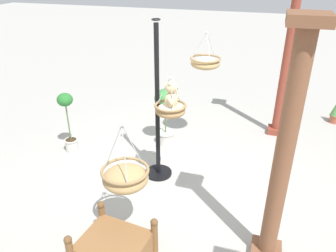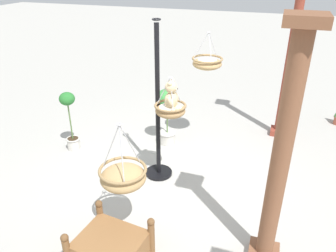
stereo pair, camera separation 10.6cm
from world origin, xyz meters
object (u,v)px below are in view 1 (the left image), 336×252
at_px(hanging_basket_with_teddy, 170,109).
at_px(greenhouse_pillar_left, 287,61).
at_px(wooden_planter_box, 114,251).
at_px(teddy_bear, 172,97).
at_px(hanging_basket_left_high, 205,62).
at_px(hanging_basket_right_low, 125,177).
at_px(greenhouse_pillar_far_back, 283,161).
at_px(potted_plant_flowering_red, 68,121).
at_px(potted_plant_tall_leafy, 166,111).
at_px(display_pole_central, 158,132).

height_order(hanging_basket_with_teddy, greenhouse_pillar_left, greenhouse_pillar_left).
distance_m(hanging_basket_with_teddy, wooden_planter_box, 2.02).
height_order(teddy_bear, hanging_basket_left_high, hanging_basket_left_high).
bearing_deg(teddy_bear, hanging_basket_right_low, -7.91).
height_order(hanging_basket_with_teddy, wooden_planter_box, hanging_basket_with_teddy).
height_order(hanging_basket_left_high, greenhouse_pillar_far_back, greenhouse_pillar_far_back).
xyz_separation_m(hanging_basket_with_teddy, hanging_basket_right_low, (1.26, -0.15, -0.34)).
distance_m(hanging_basket_left_high, greenhouse_pillar_far_back, 2.78).
xyz_separation_m(hanging_basket_left_high, potted_plant_flowering_red, (1.00, -2.23, -0.99)).
height_order(greenhouse_pillar_left, greenhouse_pillar_far_back, greenhouse_pillar_left).
xyz_separation_m(teddy_bear, potted_plant_tall_leafy, (-1.17, -0.48, -0.78)).
height_order(teddy_bear, wooden_planter_box, teddy_bear).
bearing_deg(teddy_bear, wooden_planter_box, -4.70).
bearing_deg(hanging_basket_right_low, hanging_basket_left_high, 172.32).
bearing_deg(teddy_bear, display_pole_central, -118.88).
bearing_deg(greenhouse_pillar_far_back, hanging_basket_right_low, -82.91).
relative_size(hanging_basket_left_high, potted_plant_flowering_red, 0.56).
relative_size(teddy_bear, potted_plant_flowering_red, 0.39).
relative_size(hanging_basket_with_teddy, greenhouse_pillar_left, 0.19).
height_order(hanging_basket_right_low, wooden_planter_box, hanging_basket_right_low).
height_order(display_pole_central, hanging_basket_right_low, display_pole_central).
distance_m(hanging_basket_with_teddy, greenhouse_pillar_far_back, 1.85).
relative_size(display_pole_central, hanging_basket_left_high, 3.93).
height_order(hanging_basket_left_high, wooden_planter_box, hanging_basket_left_high).
height_order(display_pole_central, wooden_planter_box, display_pole_central).
bearing_deg(hanging_basket_left_high, greenhouse_pillar_far_back, 28.51).
bearing_deg(greenhouse_pillar_left, hanging_basket_left_high, -57.26).
distance_m(hanging_basket_right_low, wooden_planter_box, 0.84).
relative_size(greenhouse_pillar_left, greenhouse_pillar_far_back, 1.11).
distance_m(teddy_bear, greenhouse_pillar_left, 2.72).
distance_m(display_pole_central, wooden_planter_box, 1.97).
relative_size(potted_plant_flowering_red, potted_plant_tall_leafy, 1.03).
bearing_deg(display_pole_central, greenhouse_pillar_far_back, 55.80).
distance_m(hanging_basket_right_low, potted_plant_flowering_red, 2.51).
bearing_deg(hanging_basket_left_high, potted_plant_flowering_red, -65.95).
height_order(greenhouse_pillar_far_back, potted_plant_tall_leafy, greenhouse_pillar_far_back).
bearing_deg(potted_plant_tall_leafy, hanging_basket_with_teddy, 21.21).
xyz_separation_m(wooden_planter_box, potted_plant_flowering_red, (-2.12, -1.91, 0.38)).
distance_m(hanging_basket_with_teddy, teddy_bear, 0.19).
height_order(greenhouse_pillar_left, potted_plant_tall_leafy, greenhouse_pillar_left).
height_order(greenhouse_pillar_left, wooden_planter_box, greenhouse_pillar_left).
bearing_deg(teddy_bear, greenhouse_pillar_left, 145.70).
height_order(teddy_bear, potted_plant_flowering_red, teddy_bear).
distance_m(hanging_basket_with_teddy, potted_plant_flowering_red, 2.16).
relative_size(hanging_basket_with_teddy, wooden_planter_box, 0.67).
xyz_separation_m(hanging_basket_right_low, wooden_planter_box, (0.47, 0.03, -0.69)).
distance_m(teddy_bear, potted_plant_flowering_red, 2.25).
bearing_deg(potted_plant_tall_leafy, display_pole_central, 11.32).
bearing_deg(potted_plant_tall_leafy, greenhouse_pillar_left, 118.16).
relative_size(greenhouse_pillar_left, wooden_planter_box, 3.57).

